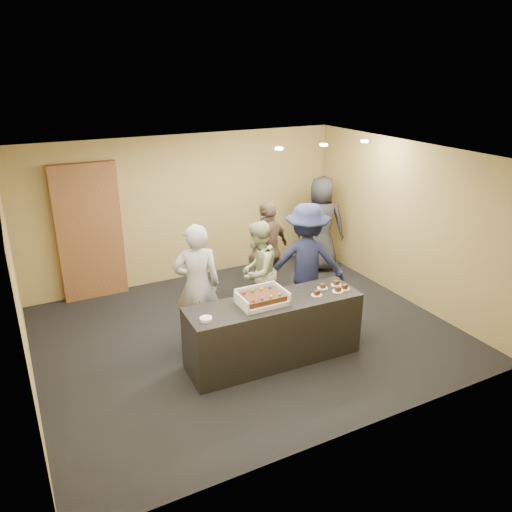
# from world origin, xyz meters

# --- Properties ---
(room) EXTENTS (6.04, 6.00, 2.70)m
(room) POSITION_xyz_m (0.00, 0.00, 1.35)
(room) COLOR black
(room) RESTS_ON ground
(serving_counter) EXTENTS (2.42, 0.78, 0.90)m
(serving_counter) POSITION_xyz_m (0.02, -0.81, 0.45)
(serving_counter) COLOR black
(serving_counter) RESTS_ON floor
(storage_cabinet) EXTENTS (1.07, 0.15, 2.36)m
(storage_cabinet) POSITION_xyz_m (-1.78, 2.41, 1.18)
(storage_cabinet) COLOR brown
(storage_cabinet) RESTS_ON floor
(cake_box) EXTENTS (0.63, 0.43, 0.18)m
(cake_box) POSITION_xyz_m (-0.16, -0.78, 0.94)
(cake_box) COLOR white
(cake_box) RESTS_ON serving_counter
(sheet_cake) EXTENTS (0.53, 0.37, 0.11)m
(sheet_cake) POSITION_xyz_m (-0.16, -0.81, 1.00)
(sheet_cake) COLOR #37190C
(sheet_cake) RESTS_ON cake_box
(plate_stack) EXTENTS (0.15, 0.15, 0.04)m
(plate_stack) POSITION_xyz_m (-0.99, -0.89, 0.92)
(plate_stack) COLOR white
(plate_stack) RESTS_ON serving_counter
(slice_a) EXTENTS (0.15, 0.15, 0.07)m
(slice_a) POSITION_xyz_m (0.62, -0.92, 0.92)
(slice_a) COLOR white
(slice_a) RESTS_ON serving_counter
(slice_b) EXTENTS (0.15, 0.15, 0.07)m
(slice_b) POSITION_xyz_m (0.81, -0.77, 0.92)
(slice_b) COLOR white
(slice_b) RESTS_ON serving_counter
(slice_c) EXTENTS (0.15, 0.15, 0.07)m
(slice_c) POSITION_xyz_m (0.94, -0.96, 0.92)
(slice_c) COLOR white
(slice_c) RESTS_ON serving_counter
(slice_d) EXTENTS (0.15, 0.15, 0.07)m
(slice_d) POSITION_xyz_m (1.05, -0.77, 0.92)
(slice_d) COLOR white
(slice_d) RESTS_ON serving_counter
(slice_e) EXTENTS (0.15, 0.15, 0.07)m
(slice_e) POSITION_xyz_m (1.07, -0.93, 0.92)
(slice_e) COLOR white
(slice_e) RESTS_ON serving_counter
(person_server_grey) EXTENTS (0.76, 0.60, 1.83)m
(person_server_grey) POSITION_xyz_m (-0.74, 0.08, 0.92)
(person_server_grey) COLOR #A3A3A8
(person_server_grey) RESTS_ON floor
(person_sage_man) EXTENTS (1.00, 0.98, 1.63)m
(person_sage_man) POSITION_xyz_m (0.36, 0.34, 0.82)
(person_sage_man) COLOR #A2AE7E
(person_sage_man) RESTS_ON floor
(person_navy_man) EXTENTS (1.41, 1.22, 1.89)m
(person_navy_man) POSITION_xyz_m (1.10, 0.09, 0.94)
(person_navy_man) COLOR #1B2041
(person_navy_man) RESTS_ON floor
(person_brown_extra) EXTENTS (1.11, 0.83, 1.75)m
(person_brown_extra) POSITION_xyz_m (0.89, 0.96, 0.87)
(person_brown_extra) COLOR brown
(person_brown_extra) RESTS_ON floor
(person_dark_suit) EXTENTS (1.08, 1.02, 1.86)m
(person_dark_suit) POSITION_xyz_m (2.43, 1.67, 0.93)
(person_dark_suit) COLOR #2A2A2F
(person_dark_suit) RESTS_ON floor
(ceiling_spotlights) EXTENTS (1.72, 0.12, 0.03)m
(ceiling_spotlights) POSITION_xyz_m (1.60, 0.50, 2.67)
(ceiling_spotlights) COLOR #FFEAC6
(ceiling_spotlights) RESTS_ON ceiling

